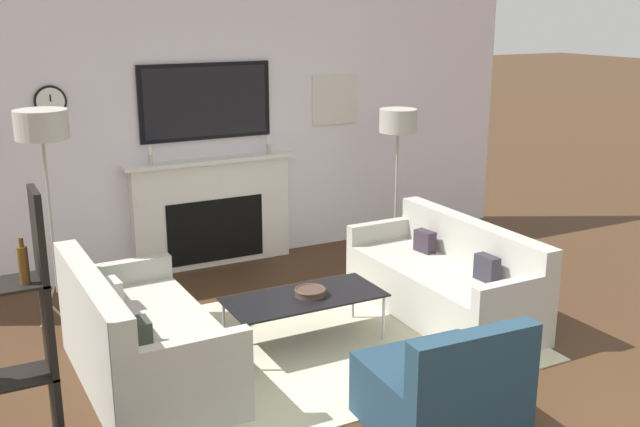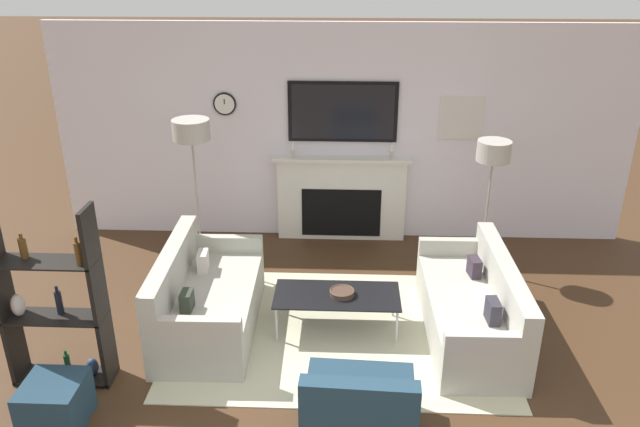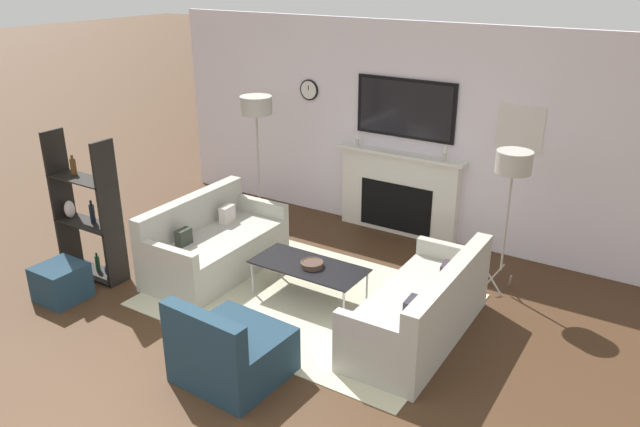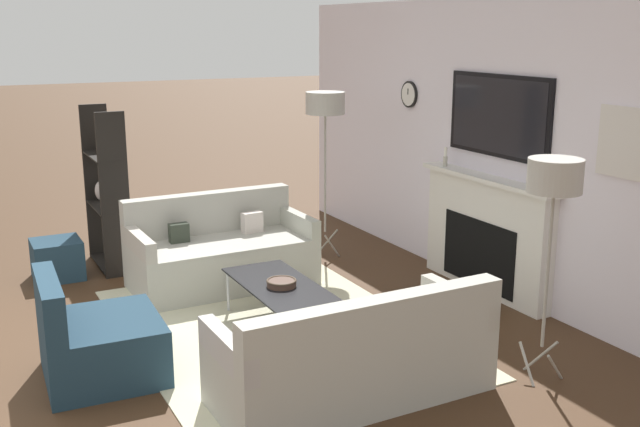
% 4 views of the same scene
% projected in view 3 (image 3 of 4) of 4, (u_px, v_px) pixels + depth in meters
% --- Properties ---
extents(fireplace_wall, '(7.12, 0.28, 2.70)m').
position_uv_depth(fireplace_wall, '(405.00, 141.00, 7.93)').
color(fireplace_wall, silver).
rests_on(fireplace_wall, ground_plane).
extents(area_rug, '(3.21, 2.28, 0.01)m').
position_uv_depth(area_rug, '(307.00, 300.00, 6.64)').
color(area_rug, beige).
rests_on(area_rug, ground_plane).
extents(couch_left, '(0.90, 1.71, 0.85)m').
position_uv_depth(couch_left, '(213.00, 247.00, 7.18)').
color(couch_left, '#B2B0A3').
rests_on(couch_left, ground_plane).
extents(couch_right, '(0.80, 1.87, 0.79)m').
position_uv_depth(couch_right, '(422.00, 311.00, 5.88)').
color(couch_right, '#B2B0A3').
rests_on(couch_right, ground_plane).
extents(armchair, '(0.87, 0.84, 0.78)m').
position_uv_depth(armchair, '(230.00, 352.00, 5.31)').
color(armchair, '#1F3748').
rests_on(armchair, ground_plane).
extents(coffee_table, '(1.23, 0.56, 0.39)m').
position_uv_depth(coffee_table, '(309.00, 267.00, 6.54)').
color(coffee_table, black).
rests_on(coffee_table, ground_plane).
extents(decorative_bowl, '(0.25, 0.25, 0.06)m').
position_uv_depth(decorative_bowl, '(312.00, 264.00, 6.49)').
color(decorative_bowl, '#4B342A').
rests_on(decorative_bowl, coffee_table).
extents(floor_lamp_left, '(0.41, 0.41, 1.78)m').
position_uv_depth(floor_lamp_left, '(256.00, 108.00, 7.87)').
color(floor_lamp_left, '#9E998E').
rests_on(floor_lamp_left, ground_plane).
extents(floor_lamp_right, '(0.37, 0.37, 1.59)m').
position_uv_depth(floor_lamp_right, '(514.00, 165.00, 6.30)').
color(floor_lamp_right, '#9E998E').
rests_on(floor_lamp_right, ground_plane).
extents(shelf_unit, '(0.85, 0.28, 1.65)m').
position_uv_depth(shelf_unit, '(87.00, 214.00, 6.91)').
color(shelf_unit, black).
rests_on(shelf_unit, ground_plane).
extents(ottoman, '(0.46, 0.46, 0.39)m').
position_uv_depth(ottoman, '(61.00, 282.00, 6.60)').
color(ottoman, '#1F3748').
rests_on(ottoman, ground_plane).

